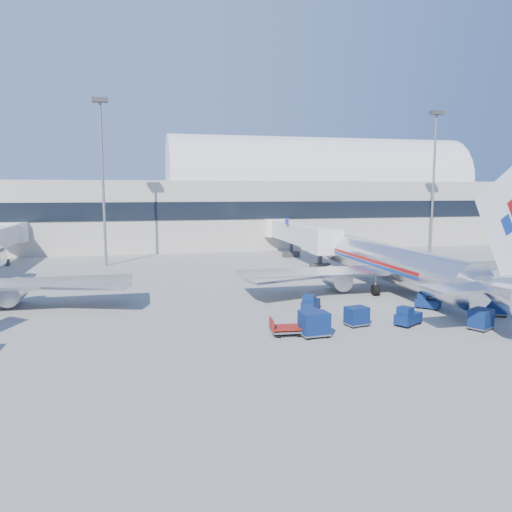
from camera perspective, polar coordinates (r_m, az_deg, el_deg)
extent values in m
plane|color=gray|center=(45.01, 6.94, -5.87)|extent=(260.00, 260.00, 0.00)
cube|color=#B2AA9E|center=(97.79, -18.80, 4.55)|extent=(170.00, 28.00, 12.00)
cube|color=black|center=(83.90, -19.79, 4.76)|extent=(170.00, 0.40, 3.00)
cylinder|color=silver|center=(103.28, 7.00, 8.36)|extent=(60.00, 18.00, 18.00)
cylinder|color=silver|center=(53.88, 14.87, -0.72)|extent=(3.80, 28.00, 3.80)
sphere|color=silver|center=(66.49, 9.28, 0.95)|extent=(3.72, 3.72, 3.72)
cone|color=silver|center=(39.78, 26.32, -3.52)|extent=(3.80, 6.00, 3.80)
cube|color=maroon|center=(54.73, 14.39, -0.31)|extent=(3.85, 20.16, 0.32)
cube|color=navy|center=(54.78, 14.38, -0.70)|extent=(3.85, 20.16, 0.32)
cube|color=white|center=(38.86, 27.16, 2.73)|extent=(0.35, 7.79, 8.74)
cube|color=silver|center=(40.13, 25.89, -3.12)|extent=(11.00, 3.00, 0.18)
cube|color=silver|center=(53.10, 15.35, -1.51)|extent=(32.00, 5.00, 0.28)
cylinder|color=#B7B7BC|center=(52.27, 9.20, -2.53)|extent=(2.10, 3.80, 2.10)
cylinder|color=#B7B7BC|center=(57.28, 19.47, -1.99)|extent=(2.10, 3.80, 2.10)
cylinder|color=black|center=(64.07, 10.24, -1.52)|extent=(0.40, 0.90, 0.90)
cylinder|color=#B7B7BC|center=(49.88, -26.06, -3.69)|extent=(2.10, 3.80, 2.10)
cube|color=silver|center=(74.93, 4.71, 2.60)|extent=(2.70, 24.00, 2.70)
cube|color=silver|center=(63.46, 8.03, 1.67)|extent=(3.40, 3.20, 3.20)
cylinder|color=silver|center=(85.93, 2.40, 3.25)|extent=(4.40, 4.40, 3.00)
cube|color=#2D2D30|center=(65.76, 7.32, -0.05)|extent=(0.50, 0.50, 3.00)
cube|color=#2D2D30|center=(65.95, 7.30, -1.21)|extent=(2.60, 1.00, 0.90)
cube|color=#2D2D30|center=(78.00, 4.03, 1.18)|extent=(0.50, 0.50, 3.00)
cube|color=#2D2D30|center=(78.16, 4.02, 0.19)|extent=(2.60, 1.00, 0.90)
cube|color=navy|center=(74.33, 3.55, 3.97)|extent=(0.12, 1.40, 0.90)
cylinder|color=silver|center=(85.17, -26.04, 2.45)|extent=(4.40, 4.40, 3.00)
cylinder|color=slate|center=(71.36, -17.07, 7.68)|extent=(0.36, 0.36, 22.00)
cube|color=#2D2D30|center=(72.34, -17.43, 16.66)|extent=(2.00, 1.20, 0.60)
cylinder|color=slate|center=(84.18, 19.60, 7.50)|extent=(0.36, 0.36, 22.00)
cube|color=#2D2D30|center=(85.02, 19.94, 15.13)|extent=(2.00, 1.20, 0.60)
cube|color=#9E9E96|center=(55.21, 24.12, -3.51)|extent=(3.00, 0.55, 0.90)
cube|color=#9E9E96|center=(57.24, 26.77, -3.29)|extent=(3.00, 0.55, 0.90)
cube|color=#091C49|center=(40.62, 17.00, -6.81)|extent=(2.61, 2.22, 0.76)
cube|color=#091C49|center=(40.04, 16.68, -6.10)|extent=(1.31, 1.35, 0.71)
cylinder|color=black|center=(41.60, 16.98, -6.86)|extent=(0.60, 0.49, 0.57)
cube|color=#091C49|center=(46.70, 19.05, -5.12)|extent=(2.17, 2.22, 0.68)
cube|color=#091C49|center=(46.70, 18.54, -4.42)|extent=(1.21, 1.21, 0.63)
cylinder|color=black|center=(46.97, 20.01, -5.40)|extent=(0.49, 0.50, 0.50)
cube|color=#091C49|center=(43.67, 6.26, -5.53)|extent=(2.27, 2.59, 0.76)
cube|color=#091C49|center=(43.06, 6.10, -4.88)|extent=(1.35, 1.32, 0.71)
cylinder|color=black|center=(44.61, 5.95, -5.61)|extent=(0.50, 0.60, 0.57)
cube|color=#091C49|center=(39.36, 11.44, -6.65)|extent=(1.86, 1.59, 1.30)
cube|color=slate|center=(39.52, 11.41, -7.57)|extent=(1.95, 1.65, 0.09)
cylinder|color=black|center=(40.27, 11.69, -7.32)|extent=(0.38, 0.22, 0.36)
cube|color=#091C49|center=(37.82, 6.29, -7.14)|extent=(1.88, 1.64, 1.29)
cube|color=slate|center=(37.99, 6.27, -8.08)|extent=(1.98, 1.71, 0.09)
cylinder|color=black|center=(38.72, 6.61, -7.81)|extent=(0.38, 0.24, 0.35)
cube|color=#091C49|center=(36.04, 6.70, -7.60)|extent=(2.05, 1.66, 1.55)
cube|color=slate|center=(36.25, 6.68, -8.79)|extent=(2.16, 1.72, 0.11)
cylinder|color=black|center=(37.07, 7.36, -8.46)|extent=(0.44, 0.21, 0.43)
cube|color=#091C49|center=(41.18, 24.33, -6.48)|extent=(2.12, 1.97, 1.36)
cube|color=slate|center=(41.35, 24.28, -7.41)|extent=(2.22, 2.06, 0.09)
cylinder|color=black|center=(42.13, 23.99, -7.15)|extent=(0.40, 0.31, 0.38)
cube|color=#091C49|center=(46.24, 25.61, -5.01)|extent=(2.23, 2.06, 1.44)
cube|color=slate|center=(46.40, 25.56, -5.89)|extent=(2.34, 2.15, 0.10)
cylinder|color=black|center=(47.06, 26.27, -5.77)|extent=(0.42, 0.33, 0.40)
cube|color=slate|center=(36.39, 3.55, -8.46)|extent=(2.45, 1.75, 0.13)
cube|color=maroon|center=(36.33, 3.55, -8.14)|extent=(2.45, 1.81, 0.09)
cylinder|color=black|center=(37.14, 4.48, -8.39)|extent=(0.44, 0.20, 0.43)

